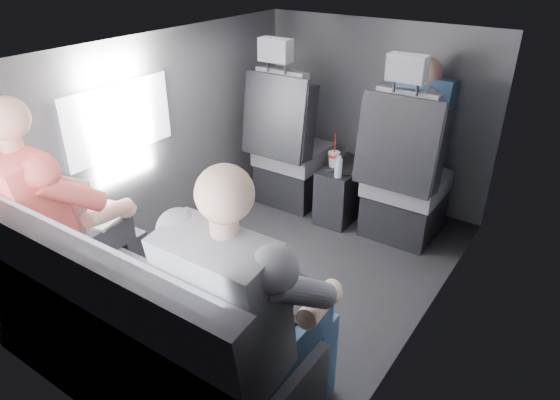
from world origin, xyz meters
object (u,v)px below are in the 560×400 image
Objects in this scene: passenger_rear_right at (250,312)px; front_seat_left at (290,154)px; rear_bench at (135,334)px; water_bottle at (338,168)px; soda_cup at (334,159)px; passenger_front_right at (421,123)px; front_seat_right at (403,183)px; laptop_white at (80,208)px; center_console at (344,191)px; laptop_black at (274,287)px; passenger_rear_left at (56,219)px.

front_seat_left is at bearing 119.46° from passenger_rear_right.
rear_bench is 10.67× the size of water_bottle.
soda_cup is 0.63m from passenger_front_right.
front_seat_right reaches higher than laptop_white.
center_console is at bearing -152.97° from passenger_front_right.
passenger_front_right is at bearing 93.91° from laptop_black.
passenger_rear_right is (0.57, 0.09, 0.33)m from rear_bench.
passenger_rear_left is 2.31m from passenger_front_right.
passenger_rear_right is at bearing -60.54° from front_seat_left.
passenger_rear_left reaches higher than center_console.
rear_bench is at bearing -170.57° from passenger_rear_right.
rear_bench is 0.67m from passenger_rear_right.
soda_cup is 0.20× the size of passenger_rear_right.
passenger_front_right is (0.48, 0.29, 0.28)m from soda_cup.
soda_cup is at bearing 73.09° from passenger_rear_left.
front_seat_right is 1.96m from rear_bench.
front_seat_right is at bearing 57.65° from laptop_white.
center_console is 0.38× the size of passenger_rear_right.
passenger_rear_left is at bearing -111.17° from water_bottle.
front_seat_left reaches higher than soda_cup.
laptop_white is at bearing -95.34° from front_seat_left.
water_bottle is at bearing 66.77° from laptop_white.
passenger_rear_right is 2.07m from passenger_front_right.
rear_bench is (-0.45, -1.90, -0.09)m from front_seat_right.
laptop_white is at bearing -109.54° from center_console.
front_seat_left is 0.52m from water_bottle.
laptop_white is at bearing 93.81° from passenger_rear_left.
soda_cup is 0.62× the size of laptop_black.
center_console is at bearing 174.93° from front_seat_right.
soda_cup is at bearing -128.17° from center_console.
passenger_rear_right is (1.18, -0.14, 0.00)m from laptop_white.
laptop_white is 1.18m from passenger_rear_right.
front_seat_right is 4.95× the size of soda_cup.
front_seat_right reaches higher than passenger_rear_right.
front_seat_left is 3.09× the size of laptop_white.
soda_cup is 0.20× the size of passenger_rear_left.
center_console is 0.33m from water_bottle.
passenger_rear_left is at bearing 171.00° from rear_bench.
soda_cup is 0.16m from water_bottle.
water_bottle is 0.12× the size of passenger_rear_left.
rear_bench is 1.28× the size of passenger_rear_right.
passenger_rear_right reaches higher than laptop_white.
front_seat_left is at bearing 180.00° from front_seat_right.
laptop_white is at bearing 158.84° from rear_bench.
soda_cup is at bearing 109.48° from passenger_rear_right.
passenger_rear_left is at bearing -120.07° from front_seat_right.
laptop_black is 0.56× the size of passenger_front_right.
center_console is 0.38× the size of passenger_rear_left.
soda_cup is at bearing 71.44° from laptop_white.
laptop_white is (-1.06, -1.67, 0.24)m from front_seat_right.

